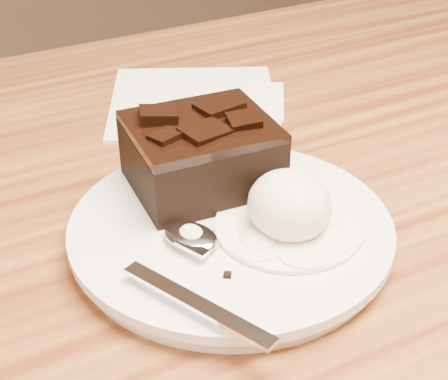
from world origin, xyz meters
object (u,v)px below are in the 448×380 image
brownie (201,158)px  ice_cream_scoop (289,205)px  plate (231,233)px  spoon (191,239)px  napkin (193,100)px

brownie → ice_cream_scoop: bearing=-71.1°
brownie → ice_cream_scoop: 0.08m
plate → ice_cream_scoop: bearing=-40.0°
brownie → spoon: brownie is taller
plate → napkin: plate is taller
brownie → spoon: 0.08m
spoon → napkin: 0.26m
spoon → napkin: size_ratio=1.02×
ice_cream_scoop → spoon: ice_cream_scoop is taller
plate → spoon: spoon is taller
napkin → brownie: bearing=-114.1°
brownie → napkin: brownie is taller
spoon → ice_cream_scoop: bearing=-36.8°
brownie → ice_cream_scoop: size_ratio=1.69×
ice_cream_scoop → napkin: (0.05, 0.25, -0.04)m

